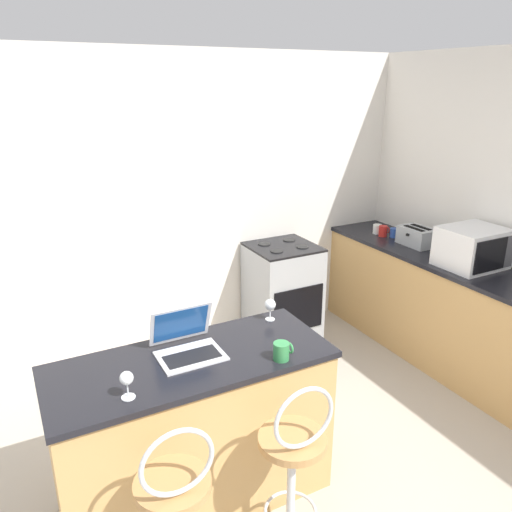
{
  "coord_description": "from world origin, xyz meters",
  "views": [
    {
      "loc": [
        -1.3,
        -1.32,
        2.34
      ],
      "look_at": [
        0.43,
        1.96,
        1.04
      ],
      "focal_mm": 35.0,
      "sensor_mm": 36.0,
      "label": 1
    }
  ],
  "objects_px": {
    "wine_glass_short": "(127,380)",
    "microwave": "(473,247)",
    "mug_green": "(282,351)",
    "wine_glass_tall": "(270,305)",
    "bar_stool_far": "(293,475)",
    "mug_white": "(378,229)",
    "laptop": "(186,342)",
    "mug_blue": "(394,233)",
    "mug_red": "(383,231)",
    "stove_range": "(282,293)",
    "toaster": "(417,236)"
  },
  "relations": [
    {
      "from": "mug_red",
      "to": "mug_green",
      "type": "bearing_deg",
      "value": -143.53
    },
    {
      "from": "mug_red",
      "to": "microwave",
      "type": "bearing_deg",
      "value": -86.73
    },
    {
      "from": "mug_white",
      "to": "mug_blue",
      "type": "distance_m",
      "value": 0.18
    },
    {
      "from": "stove_range",
      "to": "wine_glass_tall",
      "type": "relative_size",
      "value": 6.87
    },
    {
      "from": "mug_white",
      "to": "mug_green",
      "type": "bearing_deg",
      "value": -141.97
    },
    {
      "from": "mug_white",
      "to": "mug_blue",
      "type": "relative_size",
      "value": 1.06
    },
    {
      "from": "stove_range",
      "to": "mug_white",
      "type": "relative_size",
      "value": 9.08
    },
    {
      "from": "wine_glass_short",
      "to": "mug_green",
      "type": "relative_size",
      "value": 1.33
    },
    {
      "from": "bar_stool_far",
      "to": "laptop",
      "type": "bearing_deg",
      "value": 114.67
    },
    {
      "from": "microwave",
      "to": "wine_glass_tall",
      "type": "distance_m",
      "value": 1.89
    },
    {
      "from": "microwave",
      "to": "mug_green",
      "type": "relative_size",
      "value": 4.59
    },
    {
      "from": "wine_glass_short",
      "to": "microwave",
      "type": "bearing_deg",
      "value": 9.45
    },
    {
      "from": "toaster",
      "to": "wine_glass_short",
      "type": "xyz_separation_m",
      "value": [
        -2.89,
        -1.09,
        0.02
      ]
    },
    {
      "from": "toaster",
      "to": "wine_glass_short",
      "type": "bearing_deg",
      "value": -159.34
    },
    {
      "from": "mug_red",
      "to": "wine_glass_short",
      "type": "bearing_deg",
      "value": -152.87
    },
    {
      "from": "laptop",
      "to": "microwave",
      "type": "distance_m",
      "value": 2.49
    },
    {
      "from": "toaster",
      "to": "mug_green",
      "type": "distance_m",
      "value": 2.37
    },
    {
      "from": "microwave",
      "to": "mug_red",
      "type": "distance_m",
      "value": 0.97
    },
    {
      "from": "mug_red",
      "to": "bar_stool_far",
      "type": "bearing_deg",
      "value": -139.45
    },
    {
      "from": "mug_white",
      "to": "wine_glass_short",
      "type": "xyz_separation_m",
      "value": [
        -2.83,
        -1.54,
        0.05
      ]
    },
    {
      "from": "mug_green",
      "to": "mug_red",
      "type": "xyz_separation_m",
      "value": [
        2.0,
        1.48,
        0.0
      ]
    },
    {
      "from": "bar_stool_far",
      "to": "mug_blue",
      "type": "bearing_deg",
      "value": 38.45
    },
    {
      "from": "laptop",
      "to": "wine_glass_short",
      "type": "distance_m",
      "value": 0.48
    },
    {
      "from": "laptop",
      "to": "mug_white",
      "type": "height_order",
      "value": "laptop"
    },
    {
      "from": "microwave",
      "to": "laptop",
      "type": "bearing_deg",
      "value": -175.26
    },
    {
      "from": "toaster",
      "to": "mug_red",
      "type": "bearing_deg",
      "value": 102.34
    },
    {
      "from": "wine_glass_tall",
      "to": "wine_glass_short",
      "type": "bearing_deg",
      "value": -157.98
    },
    {
      "from": "mug_green",
      "to": "mug_red",
      "type": "bearing_deg",
      "value": 36.47
    },
    {
      "from": "laptop",
      "to": "bar_stool_far",
      "type": "bearing_deg",
      "value": -65.33
    },
    {
      "from": "wine_glass_short",
      "to": "mug_red",
      "type": "relative_size",
      "value": 1.36
    },
    {
      "from": "bar_stool_far",
      "to": "laptop",
      "type": "height_order",
      "value": "laptop"
    },
    {
      "from": "bar_stool_far",
      "to": "mug_white",
      "type": "distance_m",
      "value": 2.91
    },
    {
      "from": "microwave",
      "to": "mug_red",
      "type": "xyz_separation_m",
      "value": [
        -0.06,
        0.96,
        -0.11
      ]
    },
    {
      "from": "mug_white",
      "to": "mug_green",
      "type": "height_order",
      "value": "mug_green"
    },
    {
      "from": "microwave",
      "to": "mug_blue",
      "type": "height_order",
      "value": "microwave"
    },
    {
      "from": "wine_glass_tall",
      "to": "mug_blue",
      "type": "bearing_deg",
      "value": 27.05
    },
    {
      "from": "mug_green",
      "to": "wine_glass_short",
      "type": "bearing_deg",
      "value": 177.29
    },
    {
      "from": "laptop",
      "to": "mug_green",
      "type": "distance_m",
      "value": 0.52
    },
    {
      "from": "laptop",
      "to": "mug_white",
      "type": "distance_m",
      "value": 2.75
    },
    {
      "from": "bar_stool_far",
      "to": "wine_glass_tall",
      "type": "distance_m",
      "value": 0.99
    },
    {
      "from": "mug_white",
      "to": "laptop",
      "type": "bearing_deg",
      "value": -152.54
    },
    {
      "from": "bar_stool_far",
      "to": "mug_white",
      "type": "relative_size",
      "value": 10.03
    },
    {
      "from": "mug_red",
      "to": "laptop",
      "type": "bearing_deg",
      "value": -154.22
    },
    {
      "from": "bar_stool_far",
      "to": "mug_white",
      "type": "height_order",
      "value": "bar_stool_far"
    },
    {
      "from": "mug_white",
      "to": "mug_red",
      "type": "distance_m",
      "value": 0.1
    },
    {
      "from": "mug_green",
      "to": "wine_glass_tall",
      "type": "bearing_deg",
      "value": 68.22
    },
    {
      "from": "mug_white",
      "to": "toaster",
      "type": "bearing_deg",
      "value": -81.85
    },
    {
      "from": "bar_stool_far",
      "to": "toaster",
      "type": "height_order",
      "value": "toaster"
    },
    {
      "from": "mug_blue",
      "to": "mug_red",
      "type": "distance_m",
      "value": 0.1
    },
    {
      "from": "laptop",
      "to": "mug_red",
      "type": "relative_size",
      "value": 3.39
    }
  ]
}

